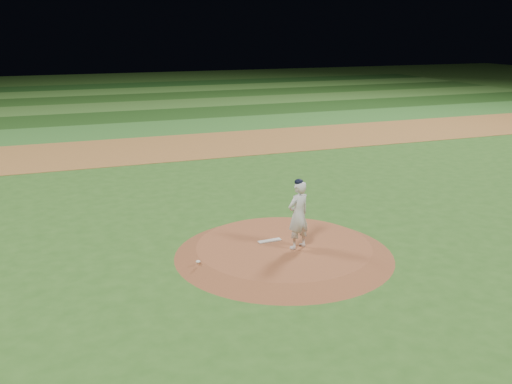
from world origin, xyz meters
The scene contains 12 objects.
ground centered at (0.00, 0.00, 0.00)m, with size 120.00×120.00×0.00m, color #2C591C.
infield_dirt_band centered at (0.00, 14.00, 0.01)m, with size 70.00×6.00×0.02m, color #935F2D.
outfield_stripe_0 centered at (0.00, 19.50, 0.01)m, with size 70.00×5.00×0.02m, color #2E6825.
outfield_stripe_1 centered at (0.00, 24.50, 0.01)m, with size 70.00×5.00×0.02m, color #1B3F14.
outfield_stripe_2 centered at (0.00, 29.50, 0.01)m, with size 70.00×5.00×0.02m, color #386825.
outfield_stripe_3 centered at (0.00, 34.50, 0.01)m, with size 70.00×5.00×0.02m, color #1F4616.
outfield_stripe_4 centered at (0.00, 39.50, 0.01)m, with size 70.00×5.00×0.02m, color #40782B.
outfield_stripe_5 centered at (0.00, 44.50, 0.01)m, with size 70.00×5.00×0.02m, color #1A4616.
pitchers_mound centered at (0.00, 0.00, 0.12)m, with size 5.50×5.50×0.25m, color brown.
pitching_rubber centered at (-0.23, 0.39, 0.27)m, with size 0.61×0.15×0.03m, color white.
rosin_bag centered at (-2.30, -0.31, 0.28)m, with size 0.11×0.11×0.06m, color silver.
pitcher_on_mound centered at (0.25, -0.27, 1.12)m, with size 0.72×0.59×1.77m.
Camera 1 is at (-5.33, -12.27, 5.55)m, focal length 40.00 mm.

